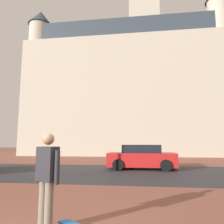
# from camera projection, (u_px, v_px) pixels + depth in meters

# --- Properties ---
(ground_plane) EXTENTS (120.00, 120.00, 0.00)m
(ground_plane) POSITION_uv_depth(u_px,v_px,m) (113.00, 170.00, 12.61)
(ground_plane) COLOR brown
(street_asphalt_strip) EXTENTS (120.00, 7.33, 0.00)m
(street_asphalt_strip) POSITION_uv_depth(u_px,v_px,m) (111.00, 172.00, 11.66)
(street_asphalt_strip) COLOR #2D2D33
(street_asphalt_strip) RESTS_ON ground_plane
(landmark_building) EXTENTS (26.63, 10.53, 29.98)m
(landmark_building) POSITION_uv_depth(u_px,v_px,m) (129.00, 89.00, 30.77)
(landmark_building) COLOR #B2A893
(landmark_building) RESTS_ON ground_plane
(person_skater) EXTENTS (0.56, 0.40, 1.73)m
(person_skater) POSITION_uv_depth(u_px,v_px,m) (47.00, 175.00, 4.01)
(person_skater) COLOR #706656
(person_skater) RESTS_ON ground_plane
(car_red) EXTENTS (4.03, 1.95, 1.44)m
(car_red) POSITION_uv_depth(u_px,v_px,m) (142.00, 157.00, 13.12)
(car_red) COLOR red
(car_red) RESTS_ON ground_plane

